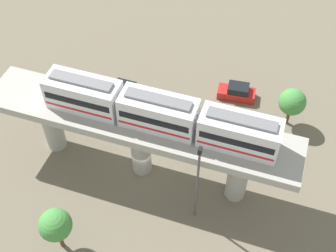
{
  "coord_description": "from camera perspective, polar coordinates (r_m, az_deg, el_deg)",
  "views": [
    {
      "loc": [
        24.12,
        10.84,
        36.48
      ],
      "look_at": [
        -2.5,
        1.87,
        4.33
      ],
      "focal_mm": 48.11,
      "sensor_mm": 36.0,
      "label": 1
    }
  ],
  "objects": [
    {
      "name": "ground_plane",
      "position": [
        45.05,
        -3.28,
        -5.33
      ],
      "size": [
        120.0,
        120.0,
        0.0
      ],
      "primitive_type": "plane",
      "color": "#706654"
    },
    {
      "name": "viaduct",
      "position": [
        40.73,
        -3.61,
        -0.8
      ],
      "size": [
        5.2,
        28.85,
        7.22
      ],
      "color": "#A8A59E",
      "rests_on": "ground"
    },
    {
      "name": "train",
      "position": [
        37.83,
        -1.21,
        1.7
      ],
      "size": [
        2.64,
        20.5,
        3.24
      ],
      "color": "silver",
      "rests_on": "viaduct"
    },
    {
      "name": "parked_car_orange",
      "position": [
        51.35,
        -5.57,
        4.47
      ],
      "size": [
        1.88,
        4.23,
        1.76
      ],
      "rotation": [
        0.0,
        0.0,
        -0.02
      ],
      "color": "orange",
      "rests_on": "ground"
    },
    {
      "name": "parked_car_red",
      "position": [
        51.54,
        8.71,
        4.26
      ],
      "size": [
        2.21,
        4.36,
        1.76
      ],
      "rotation": [
        0.0,
        0.0,
        0.1
      ],
      "color": "red",
      "rests_on": "ground"
    },
    {
      "name": "tree_near_viaduct",
      "position": [
        48.13,
        15.46,
        2.94
      ],
      "size": [
        2.84,
        2.84,
        4.67
      ],
      "color": "brown",
      "rests_on": "ground"
    },
    {
      "name": "tree_mid_lot",
      "position": [
        38.67,
        -14.08,
        -12.09
      ],
      "size": [
        2.79,
        2.79,
        4.96
      ],
      "color": "brown",
      "rests_on": "ground"
    },
    {
      "name": "signal_post",
      "position": [
        37.59,
        3.74,
        -7.0
      ],
      "size": [
        0.44,
        0.28,
        9.82
      ],
      "color": "#4C4C51",
      "rests_on": "ground"
    }
  ]
}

